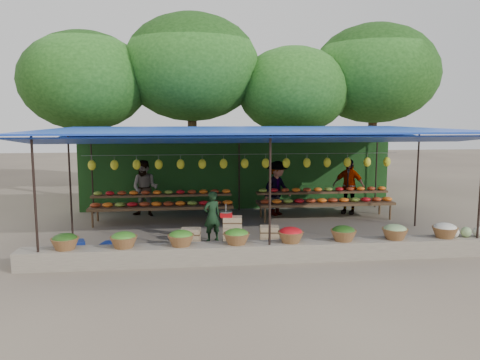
{
  "coord_description": "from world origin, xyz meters",
  "views": [
    {
      "loc": [
        -1.76,
        -12.58,
        3.15
      ],
      "look_at": [
        -0.28,
        0.2,
        1.4
      ],
      "focal_mm": 35.0,
      "sensor_mm": 36.0,
      "label": 1
    }
  ],
  "objects": [
    {
      "name": "ground",
      "position": [
        0.0,
        0.0,
        0.0
      ],
      "size": [
        60.0,
        60.0,
        0.0
      ],
      "primitive_type": "plane",
      "color": "brown",
      "rests_on": "ground"
    },
    {
      "name": "blue_crate_front",
      "position": [
        -4.38,
        -1.72,
        0.15
      ],
      "size": [
        0.58,
        0.49,
        0.3
      ],
      "primitive_type": "cube",
      "rotation": [
        0.0,
        0.0,
        0.31
      ],
      "color": "navy",
      "rests_on": "ground"
    },
    {
      "name": "produce_baskets",
      "position": [
        -0.1,
        -2.75,
        0.56
      ],
      "size": [
        8.98,
        0.58,
        0.34
      ],
      "color": "brown",
      "rests_on": "stone_curb"
    },
    {
      "name": "blue_crate_back",
      "position": [
        -3.46,
        -1.94,
        0.15
      ],
      "size": [
        0.56,
        0.47,
        0.29
      ],
      "primitive_type": "cube",
      "rotation": [
        0.0,
        0.0,
        -0.27
      ],
      "color": "navy",
      "rests_on": "ground"
    },
    {
      "name": "fruit_table_left",
      "position": [
        -2.49,
        1.35,
        0.61
      ],
      "size": [
        4.21,
        0.95,
        0.93
      ],
      "color": "#432A1B",
      "rests_on": "ground"
    },
    {
      "name": "netting_backdrop",
      "position": [
        0.0,
        3.15,
        1.25
      ],
      "size": [
        10.6,
        0.06,
        2.5
      ],
      "primitive_type": "cube",
      "color": "#1D4D1B",
      "rests_on": "ground"
    },
    {
      "name": "weighing_scale",
      "position": [
        -0.84,
        -1.67,
        0.85
      ],
      "size": [
        0.3,
        0.3,
        0.32
      ],
      "color": "red",
      "rests_on": "crate_counter"
    },
    {
      "name": "fruit_table_right",
      "position": [
        2.51,
        1.35,
        0.61
      ],
      "size": [
        4.21,
        0.95,
        0.93
      ],
      "color": "#432A1B",
      "rests_on": "ground"
    },
    {
      "name": "stone_curb",
      "position": [
        0.0,
        -2.75,
        0.2
      ],
      "size": [
        10.6,
        0.55,
        0.4
      ],
      "primitive_type": "cube",
      "color": "#6C6256",
      "rests_on": "ground"
    },
    {
      "name": "customer_left",
      "position": [
        -3.07,
        2.3,
        0.89
      ],
      "size": [
        1.02,
        0.89,
        1.78
      ],
      "primitive_type": "imported",
      "rotation": [
        0.0,
        0.0,
        -0.29
      ],
      "color": "slate",
      "rests_on": "ground"
    },
    {
      "name": "vendor_seated",
      "position": [
        -1.13,
        -0.96,
        0.64
      ],
      "size": [
        0.55,
        0.47,
        1.29
      ],
      "primitive_type": "imported",
      "rotation": [
        0.0,
        0.0,
        3.57
      ],
      "color": "#17341B",
      "rests_on": "ground"
    },
    {
      "name": "tree_row",
      "position": [
        0.5,
        6.09,
        4.7
      ],
      "size": [
        16.51,
        5.5,
        7.12
      ],
      "color": "#3D2116",
      "rests_on": "ground"
    },
    {
      "name": "stall_canopy",
      "position": [
        0.0,
        0.06,
        2.68
      ],
      "size": [
        10.8,
        6.6,
        2.82
      ],
      "color": "black",
      "rests_on": "ground"
    },
    {
      "name": "customer_mid",
      "position": [
        1.12,
        1.98,
        0.87
      ],
      "size": [
        1.3,
        1.17,
        1.74
      ],
      "primitive_type": "imported",
      "rotation": [
        0.0,
        0.0,
        0.59
      ],
      "color": "slate",
      "rests_on": "ground"
    },
    {
      "name": "customer_right",
      "position": [
        3.48,
        1.95,
        0.9
      ],
      "size": [
        1.1,
        0.98,
        1.79
      ],
      "primitive_type": "imported",
      "rotation": [
        0.0,
        0.0,
        -0.65
      ],
      "color": "slate",
      "rests_on": "ground"
    },
    {
      "name": "crate_counter",
      "position": [
        -0.71,
        -1.67,
        0.31
      ],
      "size": [
        2.39,
        0.39,
        0.77
      ],
      "color": "#9E7E5A",
      "rests_on": "ground"
    }
  ]
}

